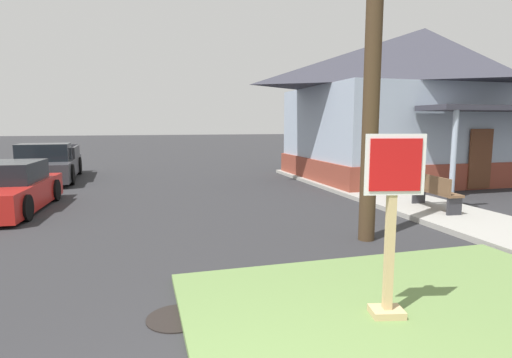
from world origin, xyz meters
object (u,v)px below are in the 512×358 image
parked_sedan_red (6,190)px  pickup_truck_charcoal (48,165)px  stop_sign (391,233)px  manhole_cover (177,318)px  street_bench (434,190)px

parked_sedan_red → pickup_truck_charcoal: bearing=91.5°
stop_sign → manhole_cover: size_ratio=2.92×
manhole_cover → street_bench: 7.71m
stop_sign → pickup_truck_charcoal: (-6.12, 13.81, -0.42)m
pickup_truck_charcoal → street_bench: 13.91m
stop_sign → pickup_truck_charcoal: bearing=113.9°
pickup_truck_charcoal → parked_sedan_red: bearing=-88.5°
manhole_cover → stop_sign: bearing=-17.9°
stop_sign → street_bench: bearing=46.9°
manhole_cover → pickup_truck_charcoal: 13.64m
parked_sedan_red → stop_sign: bearing=-52.9°
manhole_cover → parked_sedan_red: 8.06m
pickup_truck_charcoal → stop_sign: bearing=-66.1°
stop_sign → manhole_cover: stop_sign is taller
manhole_cover → street_bench: size_ratio=0.43×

